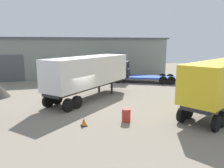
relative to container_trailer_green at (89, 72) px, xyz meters
name	(u,v)px	position (x,y,z in m)	size (l,w,h in m)	color
ground_plane	(83,105)	(-0.93, -2.13, -2.51)	(60.00, 60.00, 0.00)	gray
warehouse_building	(64,57)	(-0.93, 14.91, 0.45)	(32.88, 6.60, 5.90)	gray
container_trailer_green	(89,72)	(0.00, 0.00, 0.00)	(9.03, 8.28, 3.93)	silver
container_trailer_teal	(222,80)	(8.58, -7.05, -0.03)	(9.52, 6.68, 3.88)	yellow
flatbed_truck_black	(131,72)	(7.02, 6.90, -1.21)	(8.21, 5.90, 2.73)	black
oil_drum	(126,115)	(1.14, -6.73, -2.07)	(0.58, 0.58, 0.88)	#B22D23
traffic_cone	(84,122)	(-1.70, -6.66, -2.26)	(0.40, 0.40, 0.55)	black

